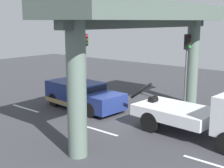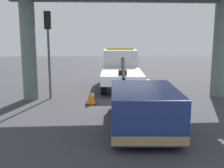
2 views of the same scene
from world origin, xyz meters
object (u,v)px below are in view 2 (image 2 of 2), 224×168
traffic_light_far (48,36)px  traffic_cone_orange (91,98)px  towed_van_green (142,107)px  tow_truck_white (121,68)px

traffic_light_far → traffic_cone_orange: 3.91m
traffic_light_far → towed_van_green: bearing=-140.8°
tow_truck_white → traffic_cone_orange: bearing=157.8°
traffic_cone_orange → traffic_light_far: bearing=58.2°
tow_truck_white → traffic_light_far: bearing=129.8°
tow_truck_white → towed_van_green: (-8.37, 0.06, -0.42)m
tow_truck_white → traffic_light_far: (-3.41, 4.10, 2.09)m
tow_truck_white → traffic_light_far: 5.73m
tow_truck_white → towed_van_green: 8.39m
tow_truck_white → towed_van_green: bearing=179.6°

